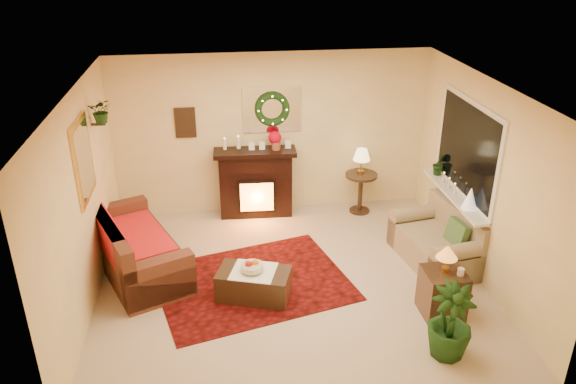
{
  "coord_description": "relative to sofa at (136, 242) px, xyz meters",
  "views": [
    {
      "loc": [
        -0.88,
        -6.21,
        4.22
      ],
      "look_at": [
        0.0,
        0.35,
        1.15
      ],
      "focal_mm": 35.0,
      "sensor_mm": 36.0,
      "label": 1
    }
  ],
  "objects": [
    {
      "name": "lamp_cream",
      "position": [
        3.44,
        1.34,
        0.45
      ],
      "size": [
        0.28,
        0.28,
        0.42
      ],
      "primitive_type": "cone",
      "color": "#FFDC88",
      "rests_on": "side_table_round"
    },
    {
      "name": "side_table_round",
      "position": [
        3.44,
        1.31,
        -0.1
      ],
      "size": [
        0.61,
        0.61,
        0.67
      ],
      "primitive_type": "cylinder",
      "rotation": [
        0.0,
        0.0,
        -0.19
      ],
      "color": "black",
      "rests_on": "floor"
    },
    {
      "name": "sofa",
      "position": [
        0.0,
        0.0,
        0.0
      ],
      "size": [
        1.62,
        2.21,
        0.87
      ],
      "primitive_type": "cube",
      "rotation": [
        0.0,
        0.0,
        0.41
      ],
      "color": "#3D2516",
      "rests_on": "floor"
    },
    {
      "name": "mantel_candle_b",
      "position": [
        1.49,
        1.44,
        0.83
      ],
      "size": [
        0.06,
        0.06,
        0.19
      ],
      "primitive_type": "cylinder",
      "color": "beige",
      "rests_on": "fireplace"
    },
    {
      "name": "hanging_plant",
      "position": [
        -0.3,
        0.47,
        1.54
      ],
      "size": [
        0.33,
        0.28,
        0.36
      ],
      "primitive_type": "imported",
      "color": "#194719",
      "rests_on": "wall_left"
    },
    {
      "name": "window_glass",
      "position": [
        4.51,
        -0.03,
        1.12
      ],
      "size": [
        0.02,
        1.7,
        1.22
      ],
      "primitive_type": "cube",
      "color": "black",
      "rests_on": "wall_right"
    },
    {
      "name": "mantel_mirror",
      "position": [
        2.04,
        1.65,
        1.27
      ],
      "size": [
        0.92,
        0.02,
        0.72
      ],
      "primitive_type": "cube",
      "color": "white",
      "rests_on": "wall_back"
    },
    {
      "name": "mini_tree",
      "position": [
        4.43,
        -0.51,
        0.61
      ],
      "size": [
        0.2,
        0.2,
        0.3
      ],
      "primitive_type": "cone",
      "color": "white",
      "rests_on": "window_sill"
    },
    {
      "name": "red_throw",
      "position": [
        -0.05,
        0.13,
        0.03
      ],
      "size": [
        0.82,
        1.33,
        0.02
      ],
      "primitive_type": "cube",
      "color": "red",
      "rests_on": "sofa"
    },
    {
      "name": "area_rug",
      "position": [
        1.53,
        -0.56,
        -0.42
      ],
      "size": [
        2.8,
        2.37,
        0.01
      ],
      "primitive_type": "cube",
      "rotation": [
        0.0,
        0.0,
        0.25
      ],
      "color": "#630D12",
      "rests_on": "floor"
    },
    {
      "name": "end_table_square",
      "position": [
        3.74,
        -1.5,
        -0.16
      ],
      "size": [
        0.48,
        0.48,
        0.59
      ],
      "primitive_type": "cube",
      "rotation": [
        0.0,
        0.0,
        0.01
      ],
      "color": "#553111",
      "rests_on": "floor"
    },
    {
      "name": "lamp_tiffany",
      "position": [
        3.74,
        -1.48,
        0.32
      ],
      "size": [
        0.25,
        0.25,
        0.37
      ],
      "primitive_type": "cone",
      "color": "gold",
      "rests_on": "end_table_square"
    },
    {
      "name": "coffee_table",
      "position": [
        1.52,
        -0.87,
        -0.22
      ],
      "size": [
        1.01,
        0.75,
        0.38
      ],
      "primitive_type": "cube",
      "rotation": [
        0.0,
        0.0,
        -0.32
      ],
      "color": "#402318",
      "rests_on": "floor"
    },
    {
      "name": "wall_left",
      "position": [
        -0.46,
        -0.58,
        0.87
      ],
      "size": [
        4.5,
        4.5,
        0.0
      ],
      "primitive_type": "plane",
      "color": "#EFD88C",
      "rests_on": "ground"
    },
    {
      "name": "floor_palm",
      "position": [
        3.53,
        -2.22,
        0.02
      ],
      "size": [
        1.64,
        1.64,
        2.61
      ],
      "primitive_type": "imported",
      "rotation": [
        0.0,
        0.0,
        0.13
      ],
      "color": "black",
      "rests_on": "floor"
    },
    {
      "name": "loveseat",
      "position": [
        4.1,
        -0.35,
        -0.01
      ],
      "size": [
        1.01,
        1.48,
        0.79
      ],
      "primitive_type": "cube",
      "rotation": [
        0.0,
        0.0,
        0.17
      ],
      "color": "tan",
      "rests_on": "floor"
    },
    {
      "name": "wall_right",
      "position": [
        4.54,
        -0.58,
        0.87
      ],
      "size": [
        4.5,
        4.5,
        0.0
      ],
      "primitive_type": "plane",
      "color": "#EFD88C",
      "rests_on": "ground"
    },
    {
      "name": "wall_back",
      "position": [
        2.04,
        1.67,
        0.87
      ],
      "size": [
        5.0,
        5.0,
        0.0
      ],
      "primitive_type": "plane",
      "color": "#EFD88C",
      "rests_on": "ground"
    },
    {
      "name": "floor",
      "position": [
        2.04,
        -0.58,
        -0.43
      ],
      "size": [
        5.0,
        5.0,
        0.0
      ],
      "primitive_type": "plane",
      "color": "beige",
      "rests_on": "ground"
    },
    {
      "name": "fireplace",
      "position": [
        1.74,
        1.46,
        0.12
      ],
      "size": [
        1.16,
        0.41,
        1.05
      ],
      "primitive_type": "cube",
      "rotation": [
        0.0,
        0.0,
        -0.04
      ],
      "color": "black",
      "rests_on": "floor"
    },
    {
      "name": "wall_front",
      "position": [
        2.04,
        -2.83,
        0.87
      ],
      "size": [
        5.0,
        5.0,
        0.0
      ],
      "primitive_type": "plane",
      "color": "#EFD88C",
      "rests_on": "ground"
    },
    {
      "name": "mantel_candle_a",
      "position": [
        1.27,
        1.4,
        0.83
      ],
      "size": [
        0.06,
        0.06,
        0.17
      ],
      "primitive_type": "cylinder",
      "color": "white",
      "rests_on": "fireplace"
    },
    {
      "name": "fruit_bowl",
      "position": [
        1.5,
        -0.87,
        0.02
      ],
      "size": [
        0.28,
        0.28,
        0.06
      ],
      "primitive_type": "cylinder",
      "color": "beige",
      "rests_on": "coffee_table"
    },
    {
      "name": "ceiling",
      "position": [
        2.04,
        -0.58,
        2.17
      ],
      "size": [
        5.0,
        5.0,
        0.0
      ],
      "primitive_type": "plane",
      "color": "white",
      "rests_on": "ground"
    },
    {
      "name": "wall_art",
      "position": [
        0.69,
        1.65,
        1.12
      ],
      "size": [
        0.32,
        0.03,
        0.48
      ],
      "primitive_type": "cube",
      "color": "#381E11",
      "rests_on": "wall_back"
    },
    {
      "name": "wreath",
      "position": [
        2.04,
        1.61,
        1.29
      ],
      "size": [
        0.55,
        0.11,
        0.55
      ],
      "primitive_type": "torus",
      "rotation": [
        1.57,
        0.0,
        0.0
      ],
      "color": "#194719",
      "rests_on": "wall_back"
    },
    {
      "name": "window_frame",
      "position": [
        4.53,
        -0.03,
        1.12
      ],
      "size": [
        0.03,
        1.86,
        1.36
      ],
      "primitive_type": "cube",
      "color": "white",
      "rests_on": "wall_right"
    },
    {
      "name": "sill_plant",
      "position": [
        4.45,
        0.63,
        0.66
      ],
      "size": [
        0.25,
        0.2,
        0.46
      ],
      "primitive_type": "imported",
      "color": "#35642D",
      "rests_on": "window_sill"
    },
    {
      "name": "window_sill",
      "position": [
        4.42,
        -0.03,
        0.44
      ],
      "size": [
        0.22,
        1.86,
        0.04
      ],
      "primitive_type": "cube",
      "color": "white",
      "rests_on": "wall_right"
    },
    {
      "name": "gold_mirror",
      "position": [
        -0.44,
        -0.28,
        1.32
      ],
      "size": [
        0.03,
        0.84,
        1.0
      ],
      "primitive_type": "cube",
      "color": "gold",
      "rests_on": "wall_left"
    },
    {
      "name": "poinsettia",
      "position": [
        2.06,
        1.47,
        0.87
      ],
      "size": [
        0.21,
        0.21,
        0.21
      ],
      "primitive_type": "sphere",
      "color": "#C00019",
      "rests_on": "fireplace"
    }
  ]
}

